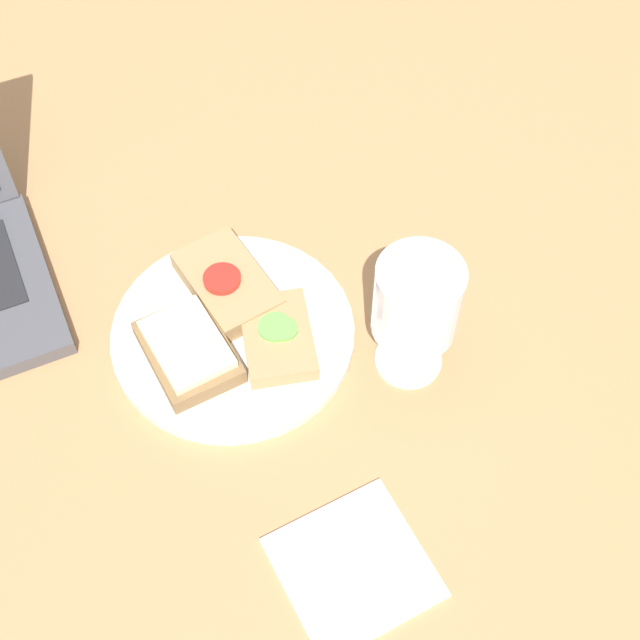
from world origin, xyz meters
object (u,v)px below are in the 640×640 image
Objects in this scene: sandwich_with_tomato at (227,283)px; sandwich_with_cucumber at (279,340)px; sandwich_with_cheese at (188,350)px; plate at (233,334)px; wine_glass at (416,305)px; napkin at (349,569)px.

sandwich_with_cucumber is (2.12, -8.40, -0.13)cm from sandwich_with_tomato.
sandwich_with_cheese is 8.72cm from sandwich_with_cucumber.
sandwich_with_tomato reaches higher than plate.
sandwich_with_cucumber is 0.77× the size of wine_glass.
wine_glass reaches higher than sandwich_with_cheese.
wine_glass reaches higher than sandwich_with_cucumber.
sandwich_with_cheese is 22.18cm from wine_glass.
sandwich_with_cucumber is at bearing 82.10° from napkin.
sandwich_with_cucumber reaches higher than napkin.
napkin is at bearing -77.96° from sandwich_with_cheese.
sandwich_with_tomato reaches higher than sandwich_with_cucumber.
sandwich_with_cucumber is 0.91× the size of napkin.
sandwich_with_cucumber is 14.43cm from wine_glass.
sandwich_with_cheese is 25.40cm from napkin.
sandwich_with_cucumber is at bearing 151.58° from wine_glass.
sandwich_with_tomato is 1.03× the size of napkin.
wine_glass reaches higher than plate.
sandwich_with_tomato is 1.13× the size of sandwich_with_cheese.
plate is at bearing -105.99° from sandwich_with_tomato.
wine_glass is 1.18× the size of napkin.
sandwich_with_cheese is at bearing -136.13° from sandwich_with_tomato.
wine_glass is at bearing -28.42° from sandwich_with_cucumber.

